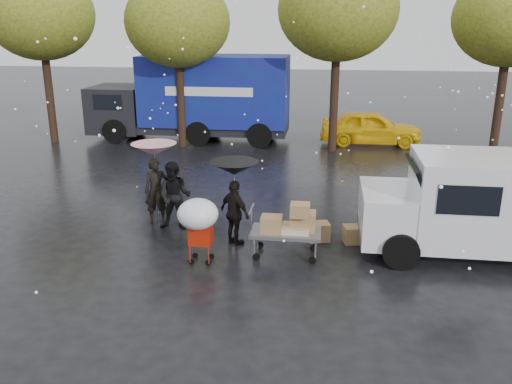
# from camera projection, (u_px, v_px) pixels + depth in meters

# --- Properties ---
(ground) EXTENTS (90.00, 90.00, 0.00)m
(ground) POSITION_uv_depth(u_px,v_px,m) (218.00, 251.00, 12.07)
(ground) COLOR black
(ground) RESTS_ON ground
(person_pink) EXTENTS (0.72, 0.60, 1.67)m
(person_pink) POSITION_uv_depth(u_px,v_px,m) (157.00, 191.00, 13.50)
(person_pink) COLOR black
(person_pink) RESTS_ON ground
(person_middle) EXTENTS (0.83, 0.65, 1.69)m
(person_middle) POSITION_uv_depth(u_px,v_px,m) (175.00, 196.00, 13.06)
(person_middle) COLOR black
(person_middle) RESTS_ON ground
(person_black) EXTENTS (0.93, 0.84, 1.52)m
(person_black) POSITION_uv_depth(u_px,v_px,m) (235.00, 213.00, 12.20)
(person_black) COLOR black
(person_black) RESTS_ON ground
(umbrella_pink) EXTENTS (1.11, 1.11, 2.05)m
(umbrella_pink) POSITION_uv_depth(u_px,v_px,m) (154.00, 149.00, 13.17)
(umbrella_pink) COLOR #4C4C4C
(umbrella_pink) RESTS_ON ground
(umbrella_black) EXTENTS (1.09, 1.09, 1.95)m
(umbrella_black) POSITION_uv_depth(u_px,v_px,m) (234.00, 168.00, 11.88)
(umbrella_black) COLOR #4C4C4C
(umbrella_black) RESTS_ON ground
(vendor_cart) EXTENTS (1.52, 0.80, 1.27)m
(vendor_cart) POSITION_uv_depth(u_px,v_px,m) (290.00, 225.00, 11.57)
(vendor_cart) COLOR slate
(vendor_cart) RESTS_ON ground
(shopping_cart) EXTENTS (0.84, 0.84, 1.46)m
(shopping_cart) POSITION_uv_depth(u_px,v_px,m) (198.00, 217.00, 11.06)
(shopping_cart) COLOR red
(shopping_cart) RESTS_ON ground
(white_van) EXTENTS (4.91, 2.18, 2.20)m
(white_van) POSITION_uv_depth(u_px,v_px,m) (485.00, 204.00, 11.56)
(white_van) COLOR white
(white_van) RESTS_ON ground
(blue_truck) EXTENTS (8.30, 2.60, 3.50)m
(blue_truck) POSITION_uv_depth(u_px,v_px,m) (196.00, 98.00, 22.56)
(blue_truck) COLOR navy
(blue_truck) RESTS_ON ground
(box_ground_near) EXTENTS (0.55, 0.49, 0.43)m
(box_ground_near) POSITION_uv_depth(u_px,v_px,m) (319.00, 232.00, 12.58)
(box_ground_near) COLOR brown
(box_ground_near) RESTS_ON ground
(box_ground_far) EXTENTS (0.58, 0.50, 0.39)m
(box_ground_far) POSITION_uv_depth(u_px,v_px,m) (355.00, 234.00, 12.47)
(box_ground_far) COLOR brown
(box_ground_far) RESTS_ON ground
(yellow_taxi) EXTENTS (4.07, 1.66, 1.38)m
(yellow_taxi) POSITION_uv_depth(u_px,v_px,m) (371.00, 128.00, 22.04)
(yellow_taxi) COLOR yellow
(yellow_taxi) RESTS_ON ground
(tree_row) EXTENTS (21.60, 4.40, 7.12)m
(tree_row) POSITION_uv_depth(u_px,v_px,m) (257.00, 16.00, 20.03)
(tree_row) COLOR black
(tree_row) RESTS_ON ground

